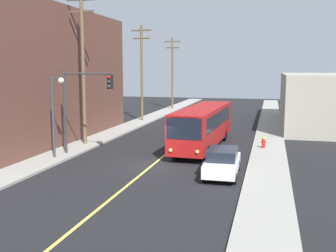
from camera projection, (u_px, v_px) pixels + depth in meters
ground_plane at (153, 164)px, 26.41m from camera, size 120.00×120.00×0.00m
sidewalk_left at (109, 135)px, 37.76m from camera, size 2.50×90.00×0.15m
sidewalk_right at (269, 142)px, 34.21m from camera, size 2.50×90.00×0.15m
lane_stripe_center at (195, 130)px, 40.79m from camera, size 0.16×60.00×0.01m
building_left_brick at (23, 76)px, 34.89m from camera, size 10.00×22.05×11.17m
city_bus at (203, 125)px, 31.79m from camera, size 3.09×12.24×3.20m
parked_car_white at (222, 162)px, 23.48m from camera, size 1.86×4.42×1.62m
utility_pole_near at (83, 63)px, 32.00m from camera, size 2.40×0.28×11.93m
utility_pole_mid at (142, 69)px, 47.13m from camera, size 2.40×0.28×10.96m
utility_pole_far at (172, 70)px, 61.01m from camera, size 2.40×0.28×10.59m
traffic_signal_left_corner at (84, 96)px, 28.37m from camera, size 3.75×0.48×6.00m
street_lamp_left at (56, 105)px, 27.39m from camera, size 0.98×0.40×5.50m
fire_hydrant at (264, 142)px, 31.08m from camera, size 0.44×0.26×0.84m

